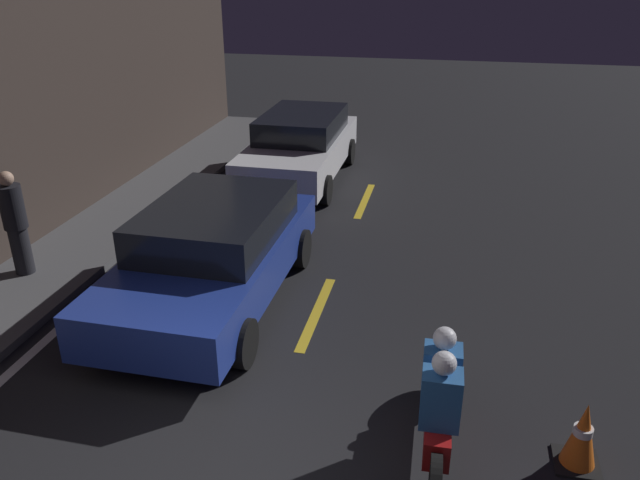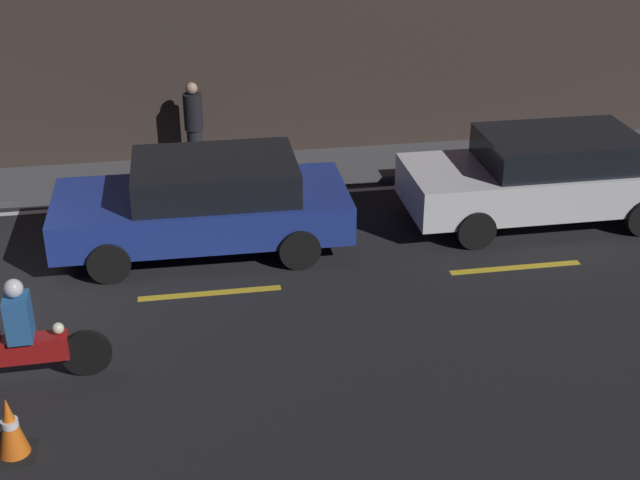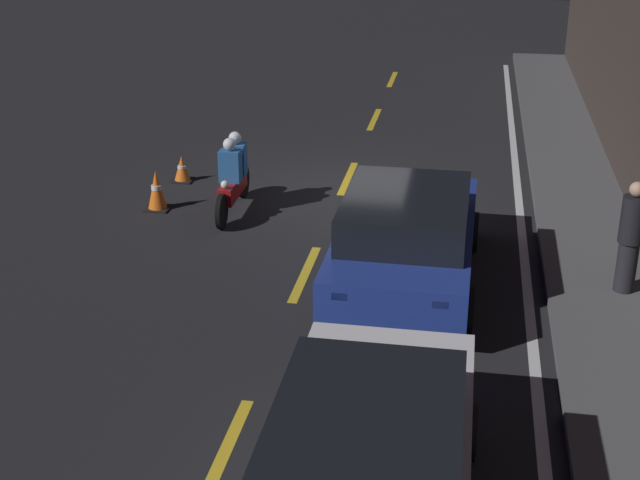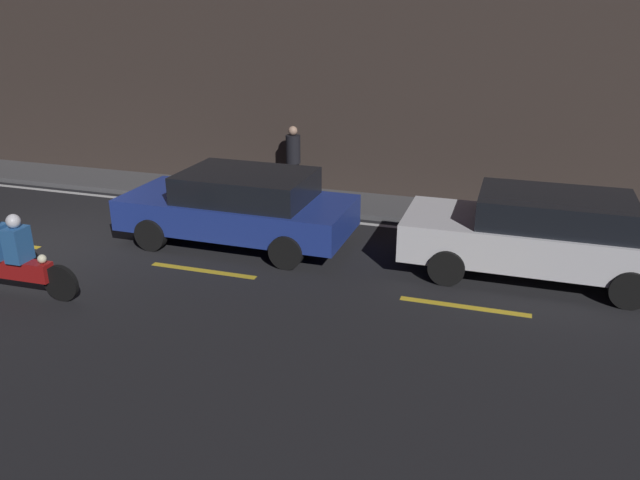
{
  "view_description": "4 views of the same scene",
  "coord_description": "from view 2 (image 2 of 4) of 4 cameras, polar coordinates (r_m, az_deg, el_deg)",
  "views": [
    {
      "loc": [
        -3.78,
        -1.64,
        4.47
      ],
      "look_at": [
        4.16,
        0.1,
        0.8
      ],
      "focal_mm": 35.0,
      "sensor_mm": 36.0,
      "label": 1
    },
    {
      "loc": [
        3.18,
        -10.95,
        6.21
      ],
      "look_at": [
        5.06,
        -0.0,
        0.71
      ],
      "focal_mm": 50.0,
      "sensor_mm": 36.0,
      "label": 2
    },
    {
      "loc": [
        15.35,
        2.28,
        5.58
      ],
      "look_at": [
        3.91,
        0.3,
        0.73
      ],
      "focal_mm": 50.0,
      "sensor_mm": 36.0,
      "label": 3
    },
    {
      "loc": [
        8.51,
        -8.89,
        4.43
      ],
      "look_at": [
        5.6,
        0.17,
        0.76
      ],
      "focal_mm": 35.0,
      "sensor_mm": 36.0,
      "label": 4
    }
  ],
  "objects": [
    {
      "name": "motorcycle",
      "position": [
        10.97,
        -19.39,
        -5.82
      ],
      "size": [
        2.19,
        0.38,
        1.37
      ],
      "rotation": [
        0.0,
        0.0,
        0.02
      ],
      "color": "black",
      "rests_on": "ground"
    },
    {
      "name": "sedan_blue",
      "position": [
        13.59,
        -7.32,
        2.45
      ],
      "size": [
        4.43,
        2.07,
        1.41
      ],
      "rotation": [
        0.0,
        0.0,
        3.13
      ],
      "color": "navy",
      "rests_on": "ground"
    },
    {
      "name": "traffic_cone_mid",
      "position": [
        9.99,
        -19.2,
        -11.27
      ],
      "size": [
        0.43,
        0.43,
        0.72
      ],
      "color": "black",
      "rests_on": "ground"
    },
    {
      "name": "sedan_white",
      "position": [
        14.89,
        14.29,
        4.07
      ],
      "size": [
        4.47,
        1.91,
        1.45
      ],
      "rotation": [
        0.0,
        0.0,
        3.14
      ],
      "color": "silver",
      "rests_on": "ground"
    },
    {
      "name": "lane_dash_d",
      "position": [
        12.59,
        -7.05,
        -3.4
      ],
      "size": [
        2.0,
        0.14,
        0.01
      ],
      "color": "gold",
      "rests_on": "ground"
    },
    {
      "name": "lane_dash_e",
      "position": [
        13.48,
        12.4,
        -1.73
      ],
      "size": [
        2.0,
        0.14,
        0.01
      ],
      "color": "gold",
      "rests_on": "ground"
    },
    {
      "name": "pedestrian",
      "position": [
        16.38,
        -8.08,
        7.29
      ],
      "size": [
        0.34,
        0.34,
        1.6
      ],
      "color": "black",
      "rests_on": "raised_curb"
    }
  ]
}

